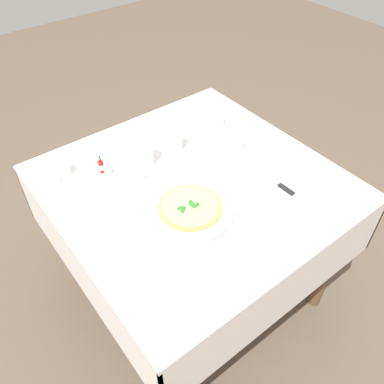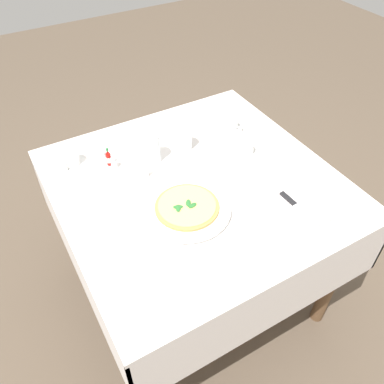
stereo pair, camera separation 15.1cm
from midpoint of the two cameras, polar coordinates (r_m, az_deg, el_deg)
name	(u,v)px [view 2 (the right image)]	position (r m, az deg, el deg)	size (l,w,h in m)	color
ground_plane	(195,288)	(2.17, 2.55, -13.72)	(8.00, 8.00, 0.00)	brown
dining_table	(196,206)	(1.68, 3.19, -2.17)	(1.07, 1.07, 0.76)	white
pizza_plate	(187,209)	(1.46, 2.25, -2.58)	(0.33, 0.33, 0.02)	white
pizza	(187,206)	(1.45, 2.25, -2.20)	(0.24, 0.24, 0.02)	tan
coffee_cup_back_corner	(244,149)	(1.73, 9.99, 6.03)	(0.13, 0.13, 0.06)	white
coffee_cup_far_left	(70,159)	(1.70, -14.72, 4.54)	(0.13, 0.13, 0.07)	white
coffee_cup_far_right	(144,135)	(1.79, -4.53, 8.04)	(0.13, 0.13, 0.06)	white
coffee_cup_center_back	(230,123)	(1.88, 7.76, 9.67)	(0.13, 0.13, 0.06)	white
water_glass_near_right	(152,149)	(1.65, -3.21, 6.00)	(0.07, 0.07, 0.13)	white
water_glass_near_left	(184,140)	(1.73, 1.30, 7.40)	(0.07, 0.07, 0.10)	white
napkin_folded	(296,209)	(1.53, 17.46, -2.50)	(0.23, 0.14, 0.02)	white
dinner_knife	(297,207)	(1.52, 17.64, -2.20)	(0.20, 0.02, 0.01)	silver
hot_sauce_bottle	(109,158)	(1.66, -9.33, 4.72)	(0.02, 0.02, 0.08)	#B7140F
salt_shaker	(114,163)	(1.65, -8.59, 4.06)	(0.03, 0.03, 0.06)	white
pepper_shaker	(104,157)	(1.69, -9.98, 4.88)	(0.03, 0.03, 0.06)	white
menu_card	(137,172)	(1.59, -5.17, 2.82)	(0.04, 0.08, 0.06)	white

